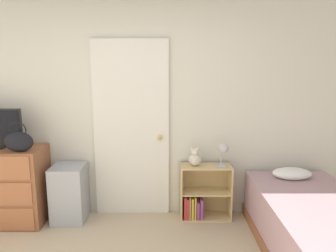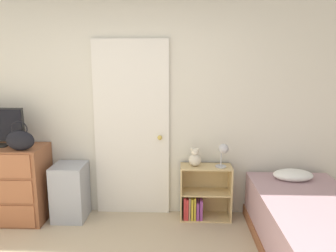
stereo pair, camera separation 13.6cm
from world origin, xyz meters
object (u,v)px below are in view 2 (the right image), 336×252
Objects in this scene: bookshelf at (201,196)px; desk_lamp at (223,151)px; storage_bin at (70,192)px; bed at (315,232)px; handbag at (20,140)px; teddy_bear at (195,158)px; dresser at (1,183)px.

desk_lamp is at bearing -11.45° from bookshelf.
desk_lamp is at bearing 0.62° from storage_bin.
storage_bin is at bearing -177.55° from bookshelf.
desk_lamp reaches higher than bed.
bookshelf is (1.97, 0.27, -0.73)m from handbag.
dresser is at bearing -177.14° from teddy_bear.
desk_lamp is at bearing -7.45° from teddy_bear.
teddy_bear is 0.33m from desk_lamp.
handbag is 1.50× the size of teddy_bear.
dresser is 2.26m from teddy_bear.
dresser is 3.39m from bed.
handbag is at bearing -172.25° from bookshelf.
dresser is 0.80m from storage_bin.
handbag reaches higher than storage_bin.
desk_lamp is (1.76, 0.02, 0.51)m from storage_bin.
dresser is 4.79× the size of teddy_bear.
teddy_bear is at bearing 172.55° from desk_lamp.
bookshelf is (1.53, 0.07, -0.06)m from storage_bin.
desk_lamp is (2.20, 0.22, -0.16)m from handbag.
desk_lamp reaches higher than bookshelf.
bed reaches higher than bookshelf.
dresser reaches higher than bed.
desk_lamp reaches higher than dresser.
teddy_bear is at bearing 2.38° from storage_bin.
storage_bin is (0.79, 0.05, -0.11)m from dresser.
handbag is 0.18× the size of bed.
handbag is at bearing 170.03° from bed.
desk_lamp is at bearing 1.59° from dresser.
handbag is 3.10m from bed.
bookshelf is at bearing 7.75° from handbag.
bookshelf is (2.32, 0.12, -0.17)m from dresser.
bookshelf is at bearing 141.54° from bed.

